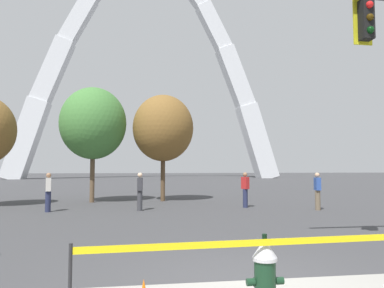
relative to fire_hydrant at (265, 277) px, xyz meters
The scene contains 10 objects.
ground_plane 1.42m from the fire_hydrant, 86.07° to the left, with size 240.00×240.00×0.00m, color #3D3D3F.
fire_hydrant is the anchor object (origin of this frame).
caution_tape_barrier 0.36m from the fire_hydrant, 17.58° to the right, with size 5.09×0.31×0.99m.
monument_arch 60.09m from the fire_hydrant, 89.91° to the left, with size 45.79×3.25×39.50m.
tree_left_mid 16.23m from the fire_hydrant, 104.08° to the left, with size 3.45×3.45×6.03m.
tree_center_left 15.92m from the fire_hydrant, 90.54° to the left, with size 3.31×3.31×5.79m.
pedestrian_walking_left 12.22m from the fire_hydrant, 74.20° to the left, with size 0.33×0.39×1.59m.
pedestrian_standing_center 11.33m from the fire_hydrant, 97.16° to the left, with size 0.23×0.36×1.59m.
pedestrian_walking_right 12.46m from the fire_hydrant, 114.26° to the left, with size 0.26×0.37×1.59m.
pedestrian_near_trees 11.97m from the fire_hydrant, 59.49° to the left, with size 0.24×0.36×1.59m.
Camera 1 is at (-1.64, -5.67, 1.79)m, focal length 34.15 mm.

